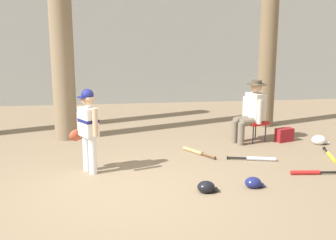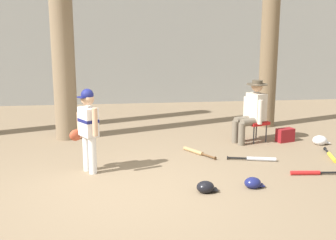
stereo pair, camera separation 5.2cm
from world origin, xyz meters
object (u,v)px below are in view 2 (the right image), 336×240
object	(u,v)px
folding_stool	(255,123)
tree_near_player	(62,32)
batting_helmet_black	(206,187)
handbag_beside_stool	(285,135)
bat_yellow_trainer	(331,156)
young_ballplayer	(88,125)
bat_wood_tan	(196,152)
batting_helmet_navy	(253,183)
bat_aluminum_silver	(257,159)
batting_helmet_white	(320,140)
bat_red_barrel	(309,173)
seated_spectator	(252,110)
tree_behind_spectator	(270,31)

from	to	relation	value
folding_stool	tree_near_player	bearing A→B (deg)	169.45
batting_helmet_black	handbag_beside_stool	bearing A→B (deg)	49.01
bat_yellow_trainer	young_ballplayer	bearing A→B (deg)	-176.87
young_ballplayer	bat_wood_tan	size ratio (longest dim) A/B	1.85
folding_stool	bat_yellow_trainer	world-z (taller)	folding_stool
tree_near_player	folding_stool	distance (m)	4.12
handbag_beside_stool	batting_helmet_navy	bearing A→B (deg)	-120.89
bat_aluminum_silver	batting_helmet_black	size ratio (longest dim) A/B	2.78
tree_near_player	bat_aluminum_silver	distance (m)	4.35
handbag_beside_stool	folding_stool	bearing A→B (deg)	171.04
tree_near_player	bat_wood_tan	bearing A→B (deg)	-29.63
tree_near_player	bat_yellow_trainer	distance (m)	5.41
tree_near_player	batting_helmet_black	xyz separation A→B (m)	(2.19, -3.14, -2.02)
young_ballplayer	handbag_beside_stool	distance (m)	3.97
batting_helmet_navy	batting_helmet_black	size ratio (longest dim) A/B	0.96
handbag_beside_stool	batting_helmet_navy	size ratio (longest dim) A/B	1.22
tree_near_player	batting_helmet_white	size ratio (longest dim) A/B	14.80
young_ballplayer	bat_red_barrel	bearing A→B (deg)	-9.12
seated_spectator	bat_yellow_trainer	bearing A→B (deg)	-47.97
bat_aluminum_silver	handbag_beside_stool	bearing A→B (deg)	50.49
tree_behind_spectator	batting_helmet_navy	size ratio (longest dim) A/B	16.82
bat_aluminum_silver	batting_helmet_white	bearing A→B (deg)	29.19
seated_spectator	young_ballplayer	bearing A→B (deg)	-155.20
batting_helmet_black	young_ballplayer	bearing A→B (deg)	147.71
tree_behind_spectator	bat_red_barrel	bearing A→B (deg)	-97.51
tree_near_player	bat_wood_tan	world-z (taller)	tree_near_player
bat_yellow_trainer	bat_aluminum_silver	bearing A→B (deg)	179.74
handbag_beside_stool	bat_aluminum_silver	bearing A→B (deg)	-129.51
handbag_beside_stool	seated_spectator	bearing A→B (deg)	175.21
bat_red_barrel	bat_yellow_trainer	world-z (taller)	same
batting_helmet_navy	batting_helmet_white	bearing A→B (deg)	45.88
young_ballplayer	folding_stool	bearing A→B (deg)	24.68
bat_yellow_trainer	batting_helmet_navy	xyz separation A→B (m)	(-1.75, -1.17, 0.04)
folding_stool	young_ballplayer	bearing A→B (deg)	-155.32
seated_spectator	bat_aluminum_silver	distance (m)	1.34
tree_near_player	folding_stool	size ratio (longest dim) A/B	9.23
handbag_beside_stool	bat_aluminum_silver	xyz separation A→B (m)	(-0.91, -1.11, -0.10)
seated_spectator	folding_stool	bearing A→B (deg)	20.68
folding_stool	seated_spectator	distance (m)	0.29
bat_aluminum_silver	bat_red_barrel	bearing A→B (deg)	-53.62
folding_stool	bat_red_barrel	distance (m)	2.01
bat_red_barrel	batting_helmet_black	distance (m)	1.78
bat_yellow_trainer	batting_helmet_white	distance (m)	0.87
young_ballplayer	bat_wood_tan	xyz separation A→B (m)	(1.81, 0.76, -0.71)
folding_stool	bat_yellow_trainer	xyz separation A→B (m)	(0.96, -1.21, -0.33)
seated_spectator	batting_helmet_white	xyz separation A→B (m)	(1.25, -0.33, -0.56)
batting_helmet_white	bat_yellow_trainer	bearing A→B (deg)	-103.13
handbag_beside_stool	bat_red_barrel	distance (m)	1.91
bat_red_barrel	batting_helmet_black	bearing A→B (deg)	-163.85
tree_behind_spectator	bat_red_barrel	world-z (taller)	tree_behind_spectator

